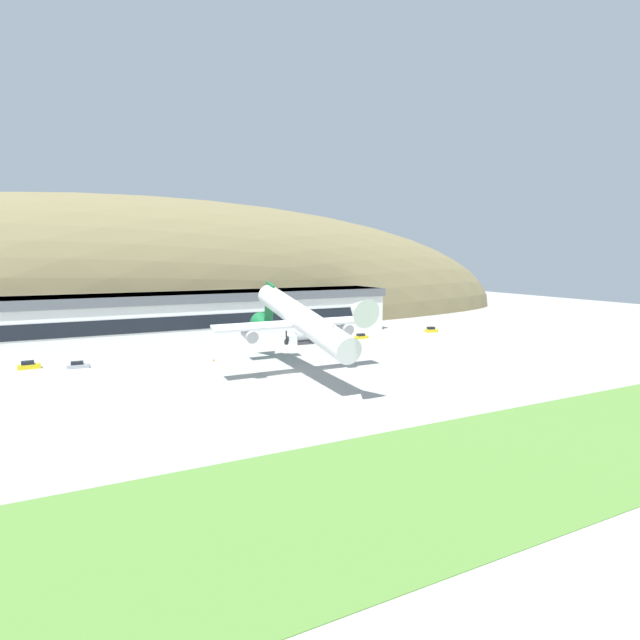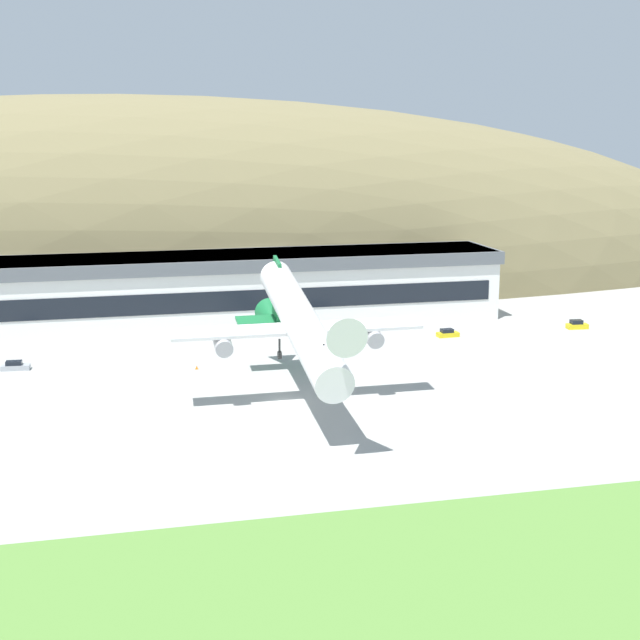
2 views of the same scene
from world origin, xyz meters
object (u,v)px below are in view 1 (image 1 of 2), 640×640
Objects in this scene: terminal_building at (202,313)px; service_car_3 at (29,365)px; cargo_airplane at (300,319)px; traffic_cone_0 at (214,360)px; service_car_1 at (431,330)px; service_car_2 at (361,337)px; fuel_truck at (300,338)px; service_car_0 at (78,365)px.

terminal_building reaches higher than service_car_3.
traffic_cone_0 is at bearing 120.05° from cargo_airplane.
traffic_cone_0 is at bearing -15.06° from service_car_3.
service_car_1 is 1.00× the size of service_car_2.
terminal_building is 25.32× the size of service_car_3.
cargo_airplane is 57.56m from service_car_3.
service_car_1 is (58.93, 32.28, -10.33)m from cargo_airplane.
fuel_truck is (-44.69, -1.17, 0.89)m from service_car_1.
fuel_truck reaches higher than service_car_3.
service_car_2 is at bearing -25.70° from terminal_building.
cargo_airplane reaches higher than fuel_truck.
service_car_1 is at bearing -15.92° from terminal_building.
terminal_building is at bearing 26.84° from service_car_3.
service_car_1 is 6.80× the size of traffic_cone_0.
terminal_building is 2.31× the size of cargo_airplane.
service_car_0 is 9.89m from service_car_3.
service_car_2 is (72.26, 5.36, 0.02)m from service_car_0.
service_car_2 is (33.44, 31.69, -10.41)m from cargo_airplane.
service_car_2 reaches higher than service_car_0.
terminal_building reaches higher than service_car_1.
terminal_building reaches higher than fuel_truck.
service_car_2 is at bearing 14.02° from traffic_cone_0.
service_car_0 is at bearing -174.85° from fuel_truck.
fuel_truck is at bearing 5.15° from service_car_0.
service_car_3 is 62.21m from fuel_truck.
terminal_building is 29.46m from fuel_truck.
fuel_truck is at bearing -178.50° from service_car_1.
service_car_1 reaches higher than service_car_0.
service_car_1 is 0.55× the size of fuel_truck.
traffic_cone_0 is (-11.80, 20.39, -10.73)m from cargo_airplane.
terminal_building is 41.10m from service_car_0.
service_car_2 is 19.23m from fuel_truck.
traffic_cone_0 is (-5.12, -30.61, -7.20)m from terminal_building.
fuel_truck is (-19.20, -0.58, 0.97)m from service_car_2.
traffic_cone_0 is (-26.04, -10.72, -1.29)m from fuel_truck.
fuel_truck is (62.19, 0.99, 0.87)m from service_car_3.
cargo_airplane is 10.95× the size of service_car_3.
traffic_cone_0 is at bearing -99.49° from terminal_building.
terminal_building is 31.85m from traffic_cone_0.
cargo_airplane reaches higher than traffic_cone_0.
service_car_3 is at bearing -153.16° from terminal_building.
terminal_building is 28.02× the size of service_car_2.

